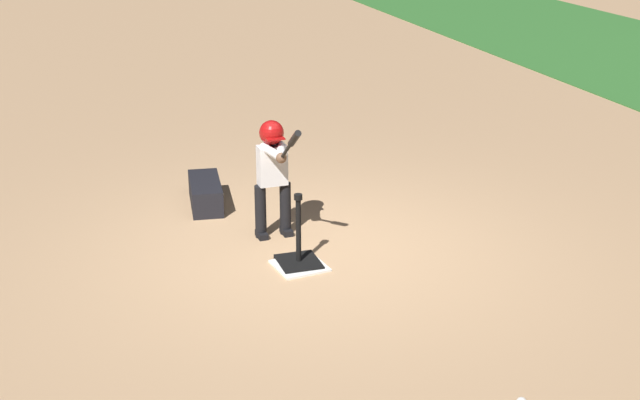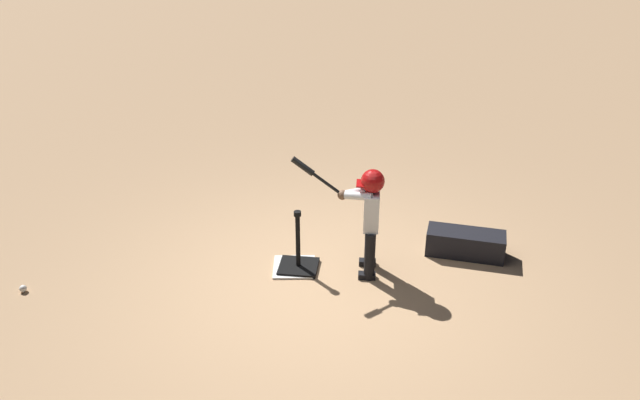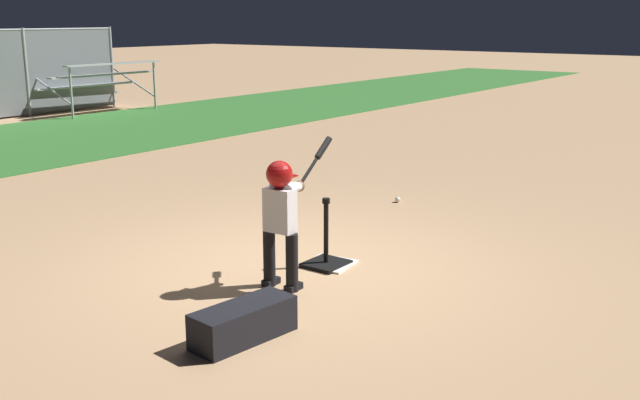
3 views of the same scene
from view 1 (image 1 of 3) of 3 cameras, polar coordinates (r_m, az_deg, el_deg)
The scene contains 5 objects.
ground_plane at distance 8.47m, azimuth -0.01°, elevation -3.31°, with size 90.00×90.00×0.00m, color tan.
home_plate at distance 8.15m, azimuth -1.31°, elevation -4.22°, with size 0.44×0.44×0.02m, color white.
batting_tee at distance 8.16m, azimuth -1.37°, elevation -3.50°, with size 0.41×0.37×0.69m.
batter_child at distance 8.56m, azimuth -3.02°, elevation 2.30°, with size 0.93×0.37×1.29m.
equipment_bag at distance 9.64m, azimuth -7.34°, elevation 0.43°, with size 0.84×0.32×0.28m, color black.
Camera 1 is at (7.38, -2.38, 3.41)m, focal length 50.00 mm.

